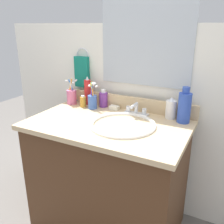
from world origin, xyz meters
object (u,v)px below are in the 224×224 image
bottle_spray_red (88,92)px  bottle_oil_amber (83,102)px  cup_pink (72,96)px  bottle_cream_purple (103,99)px  hand_towel (82,72)px  bottle_lotion_white (171,109)px  cup_blue_plastic (92,100)px  bottle_shampoo_blue (184,107)px  faucet (136,111)px  soap_bar (114,107)px

bottle_spray_red → bottle_oil_amber: bottle_spray_red is taller
bottle_oil_amber → cup_pink: size_ratio=0.44×
bottle_spray_red → bottle_cream_purple: bottle_spray_red is taller
hand_towel → bottle_spray_red: bearing=-33.4°
cup_pink → bottle_oil_amber: bearing=-11.1°
hand_towel → bottle_spray_red: size_ratio=1.09×
bottle_lotion_white → cup_blue_plastic: cup_blue_plastic is taller
bottle_oil_amber → hand_towel: bearing=123.7°
hand_towel → bottle_shampoo_blue: size_ratio=1.03×
bottle_spray_red → bottle_oil_amber: size_ratio=2.48×
bottle_oil_amber → cup_pink: bearing=168.9°
faucet → cup_blue_plastic: (-0.31, -0.02, 0.03)m
bottle_shampoo_blue → cup_blue_plastic: bottle_shampoo_blue is taller
bottle_spray_red → cup_pink: bearing=-155.5°
bottle_cream_purple → cup_blue_plastic: 0.08m
hand_towel → bottle_oil_amber: (0.08, -0.12, -0.18)m
bottle_cream_purple → cup_pink: size_ratio=0.67×
bottle_oil_amber → cup_blue_plastic: cup_blue_plastic is taller
hand_towel → faucet: hand_towel is taller
faucet → soap_bar: size_ratio=2.50×
bottle_lotion_white → cup_blue_plastic: size_ratio=0.70×
hand_towel → bottle_lotion_white: size_ratio=1.64×
bottle_oil_amber → cup_pink: (-0.11, 0.02, 0.02)m
cup_blue_plastic → soap_bar: bearing=21.0°
bottle_spray_red → soap_bar: size_ratio=3.17×
bottle_lotion_white → cup_pink: (-0.71, -0.04, -0.01)m
faucet → cup_blue_plastic: 0.31m
hand_towel → soap_bar: size_ratio=3.44×
cup_pink → cup_blue_plastic: cup_blue_plastic is taller
bottle_lotion_white → hand_towel: bearing=174.8°
faucet → soap_bar: (-0.17, 0.04, -0.02)m
hand_towel → cup_pink: size_ratio=1.19×
cup_pink → cup_blue_plastic: (0.19, -0.02, 0.00)m
faucet → bottle_shampoo_blue: 0.30m
bottle_shampoo_blue → bottle_spray_red: bottle_shampoo_blue is taller
faucet → soap_bar: faucet is taller
hand_towel → bottle_shampoo_blue: 0.78m
bottle_lotion_white → bottle_oil_amber: 0.61m
bottle_lotion_white → soap_bar: size_ratio=2.09×
bottle_cream_purple → soap_bar: 0.10m
bottle_shampoo_blue → faucet: bearing=-177.7°
bottle_spray_red → cup_blue_plastic: bearing=-40.8°
hand_towel → cup_blue_plastic: 0.26m
bottle_cream_purple → faucet: bearing=-11.6°
hand_towel → cup_blue_plastic: bearing=-37.5°
bottle_oil_amber → bottle_shampoo_blue: bearing=2.2°
bottle_lotion_white → cup_blue_plastic: bearing=-173.6°
hand_towel → bottle_cream_purple: hand_towel is taller
hand_towel → bottle_shampoo_blue: bearing=-7.0°
bottle_lotion_white → soap_bar: 0.39m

